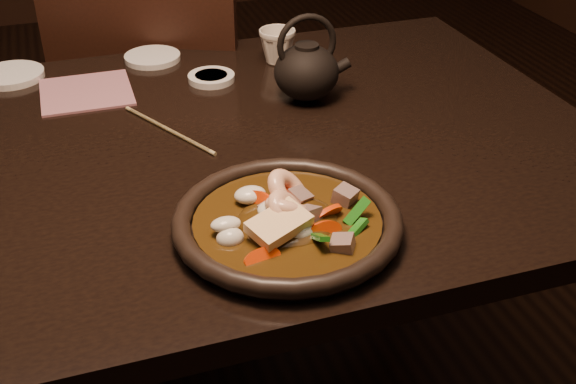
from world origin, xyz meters
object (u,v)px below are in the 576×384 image
object	(u,v)px
plate	(287,223)
tea_cup	(277,45)
table	(128,198)
chair	(164,115)
teapot	(307,69)

from	to	relation	value
plate	tea_cup	bearing A→B (deg)	73.57
table	tea_cup	distance (m)	0.48
table	tea_cup	world-z (taller)	tea_cup
chair	tea_cup	world-z (taller)	chair
table	chair	distance (m)	0.64
teapot	plate	bearing A→B (deg)	-111.07
tea_cup	plate	bearing A→B (deg)	-106.43
plate	teapot	bearing A→B (deg)	66.87
chair	table	bearing A→B (deg)	99.98
chair	teapot	distance (m)	0.61
chair	plate	world-z (taller)	chair
plate	tea_cup	xyz separation A→B (m)	(0.17, 0.57, 0.02)
tea_cup	teapot	bearing A→B (deg)	-91.19
tea_cup	teapot	world-z (taller)	teapot
chair	tea_cup	size ratio (longest dim) A/B	12.67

